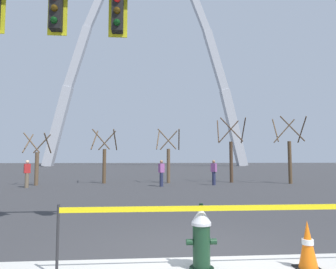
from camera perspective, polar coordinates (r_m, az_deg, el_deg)
The scene contains 13 objects.
ground_plane at distance 5.60m, azimuth 4.14°, elevation -21.91°, with size 240.00×240.00×0.00m, color #333335.
fire_hydrant at distance 4.82m, azimuth 6.31°, elevation -18.98°, with size 0.46×0.48×0.99m.
caution_tape_barrier at distance 4.81m, azimuth 14.23°, elevation -16.10°, with size 5.45×0.06×1.01m.
traffic_cone_by_hydrant at distance 5.28m, azimuth 24.93°, elevation -18.53°, with size 0.36×0.36×0.73m.
monument_arch at distance 73.90m, azimuth -3.81°, elevation 12.99°, with size 47.35×2.09×55.25m.
tree_far_left at distance 20.85m, azimuth -23.57°, elevation -4.81°, with size 1.53×1.54×3.29m.
tree_left_mid at distance 21.20m, azimuth -11.96°, elevation -4.62°, with size 1.71×1.72×3.68m.
tree_center_left at distance 20.99m, azimuth 0.07°, elevation -4.67°, with size 1.72×1.73×3.72m.
tree_center_right at distance 21.98m, azimuth 11.83°, elevation -3.61°, with size 2.09×2.10×4.55m.
tree_right_mid at distance 22.07m, azimuth 22.00°, elevation -3.42°, with size 2.07×2.08×4.50m.
pedestrian_walking_left at distance 18.41m, azimuth -1.26°, elevation -7.27°, with size 0.39×0.37×1.59m.
pedestrian_standing_center at distance 19.55m, azimuth 8.65°, elevation -7.07°, with size 0.38×0.38×1.59m.
pedestrian_walking_right at distance 19.44m, azimuth -25.12°, elevation -6.70°, with size 0.39×0.35×1.59m.
Camera 1 is at (-0.80, -5.28, 1.66)m, focal length 32.22 mm.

